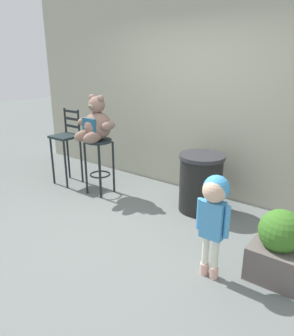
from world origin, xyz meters
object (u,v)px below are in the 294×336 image
object	(u,v)px
child_walking	(214,205)
trash_bin	(201,183)
bar_stool_with_teddy	(99,156)
teddy_bear	(96,124)
bar_chair_empty	(67,142)
planter_with_shrub	(278,247)

from	to	relation	value
child_walking	trash_bin	bearing A→B (deg)	-57.08
child_walking	trash_bin	size ratio (longest dim) A/B	1.29
bar_stool_with_teddy	trash_bin	world-z (taller)	bar_stool_with_teddy
trash_bin	teddy_bear	bearing A→B (deg)	-164.57
bar_stool_with_teddy	teddy_bear	world-z (taller)	teddy_bear
teddy_bear	bar_chair_empty	bearing A→B (deg)	177.68
planter_with_shrub	teddy_bear	bearing A→B (deg)	171.48
bar_chair_empty	child_walking	bearing A→B (deg)	-15.22
child_walking	bar_chair_empty	xyz separation A→B (m)	(-2.89, 0.79, -0.03)
teddy_bear	trash_bin	bearing A→B (deg)	15.43
teddy_bear	bar_chair_empty	size ratio (longest dim) A/B	0.54
trash_bin	planter_with_shrub	size ratio (longest dim) A/B	1.15
bar_stool_with_teddy	bar_chair_empty	xyz separation A→B (m)	(-0.70, -0.00, 0.10)
bar_chair_empty	bar_stool_with_teddy	bearing A→B (deg)	0.31
planter_with_shrub	bar_stool_with_teddy	bearing A→B (deg)	170.81
child_walking	bar_chair_empty	bearing A→B (deg)	-14.43
child_walking	planter_with_shrub	world-z (taller)	child_walking
bar_stool_with_teddy	planter_with_shrub	world-z (taller)	bar_stool_with_teddy
trash_bin	bar_chair_empty	size ratio (longest dim) A/B	0.65
bar_stool_with_teddy	teddy_bear	distance (m)	0.47
teddy_bear	planter_with_shrub	xyz separation A→B (m)	(2.68, -0.40, -0.74)
child_walking	bar_chair_empty	distance (m)	2.99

